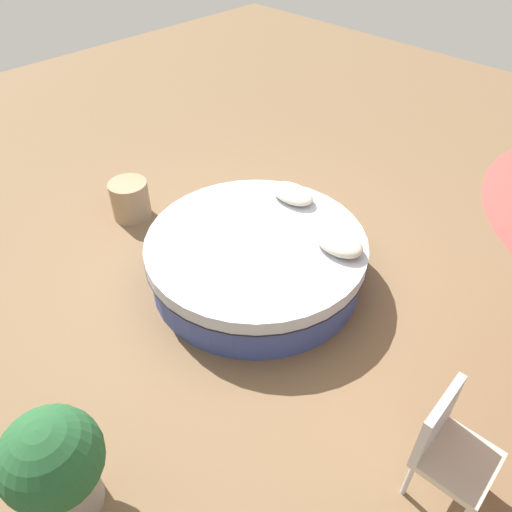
{
  "coord_description": "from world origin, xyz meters",
  "views": [
    {
      "loc": [
        2.85,
        -2.87,
        3.83
      ],
      "look_at": [
        0.0,
        0.0,
        0.33
      ],
      "focal_mm": 35.16,
      "sensor_mm": 36.0,
      "label": 1
    }
  ],
  "objects": [
    {
      "name": "side_table",
      "position": [
        -1.96,
        -0.28,
        0.25
      ],
      "size": [
        0.48,
        0.48,
        0.49
      ],
      "primitive_type": "cylinder",
      "color": "#997A56",
      "rests_on": "ground_plane"
    },
    {
      "name": "throw_pillow_0",
      "position": [
        0.7,
        0.48,
        0.64
      ],
      "size": [
        0.53,
        0.36,
        0.17
      ],
      "primitive_type": "ellipsoid",
      "color": "beige",
      "rests_on": "round_bed"
    },
    {
      "name": "patio_chair",
      "position": [
        2.54,
        -0.66,
        0.56
      ],
      "size": [
        0.53,
        0.55,
        0.98
      ],
      "rotation": [
        0.0,
        0.0,
        4.77
      ],
      "color": "#B7B7BC",
      "rests_on": "ground_plane"
    },
    {
      "name": "planter",
      "position": [
        0.74,
        -2.67,
        0.56
      ],
      "size": [
        0.7,
        0.7,
        0.99
      ],
      "color": "gray",
      "rests_on": "ground_plane"
    },
    {
      "name": "ground_plane",
      "position": [
        0.0,
        0.0,
        0.0
      ],
      "size": [
        16.0,
        16.0,
        0.0
      ],
      "primitive_type": "plane",
      "color": "brown"
    },
    {
      "name": "round_bed",
      "position": [
        0.0,
        0.0,
        0.28
      ],
      "size": [
        2.34,
        2.34,
        0.55
      ],
      "color": "#38478C",
      "rests_on": "ground_plane"
    },
    {
      "name": "throw_pillow_1",
      "position": [
        -0.23,
        0.82,
        0.63
      ],
      "size": [
        0.55,
        0.34,
        0.16
      ],
      "primitive_type": "ellipsoid",
      "color": "beige",
      "rests_on": "round_bed"
    }
  ]
}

